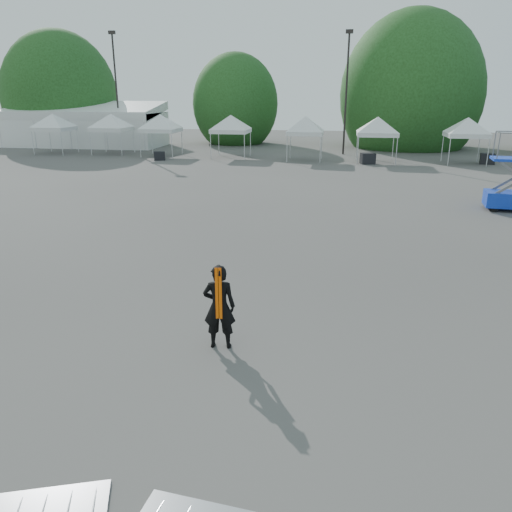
# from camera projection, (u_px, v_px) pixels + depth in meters

# --- Properties ---
(ground) EXTENTS (120.00, 120.00, 0.00)m
(ground) POSITION_uv_depth(u_px,v_px,m) (226.00, 292.00, 13.12)
(ground) COLOR #474442
(ground) RESTS_ON ground
(marquee) EXTENTS (15.00, 6.25, 4.23)m
(marquee) POSITION_uv_depth(u_px,v_px,m) (85.00, 125.00, 48.75)
(marquee) COLOR white
(marquee) RESTS_ON ground
(light_pole_west) EXTENTS (0.60, 0.25, 10.30)m
(light_pole_west) POSITION_uv_depth(u_px,v_px,m) (116.00, 84.00, 46.01)
(light_pole_west) COLOR black
(light_pole_west) RESTS_ON ground
(light_pole_east) EXTENTS (0.60, 0.25, 9.80)m
(light_pole_east) POSITION_uv_depth(u_px,v_px,m) (347.00, 86.00, 40.92)
(light_pole_east) COLOR black
(light_pole_east) RESTS_ON ground
(tree_far_w) EXTENTS (4.80, 4.80, 7.30)m
(tree_far_w) POSITION_uv_depth(u_px,v_px,m) (61.00, 98.00, 51.39)
(tree_far_w) COLOR #382314
(tree_far_w) RESTS_ON ground
(tree_mid_w) EXTENTS (4.16, 4.16, 6.33)m
(tree_mid_w) POSITION_uv_depth(u_px,v_px,m) (236.00, 104.00, 50.64)
(tree_mid_w) COLOR #382314
(tree_mid_w) RESTS_ON ground
(tree_mid_e) EXTENTS (5.12, 5.12, 7.79)m
(tree_mid_e) POSITION_uv_depth(u_px,v_px,m) (411.00, 95.00, 46.76)
(tree_mid_e) COLOR #382314
(tree_mid_e) RESTS_ON ground
(tent_a) EXTENTS (4.00, 4.00, 3.88)m
(tent_a) POSITION_uv_depth(u_px,v_px,m) (53.00, 117.00, 42.34)
(tent_a) COLOR silver
(tent_a) RESTS_ON ground
(tent_b) EXTENTS (4.08, 4.08, 3.88)m
(tent_b) POSITION_uv_depth(u_px,v_px,m) (111.00, 117.00, 41.91)
(tent_b) COLOR silver
(tent_b) RESTS_ON ground
(tent_c) EXTENTS (4.06, 4.06, 3.88)m
(tent_c) POSITION_uv_depth(u_px,v_px,m) (160.00, 118.00, 40.63)
(tent_c) COLOR silver
(tent_c) RESTS_ON ground
(tent_d) EXTENTS (4.11, 4.11, 3.88)m
(tent_d) POSITION_uv_depth(u_px,v_px,m) (231.00, 118.00, 39.77)
(tent_d) COLOR silver
(tent_d) RESTS_ON ground
(tent_e) EXTENTS (3.81, 3.81, 3.88)m
(tent_e) POSITION_uv_depth(u_px,v_px,m) (306.00, 120.00, 37.71)
(tent_e) COLOR silver
(tent_e) RESTS_ON ground
(tent_f) EXTENTS (4.17, 4.17, 3.88)m
(tent_f) POSITION_uv_depth(u_px,v_px,m) (378.00, 120.00, 36.85)
(tent_f) COLOR silver
(tent_f) RESTS_ON ground
(tent_g) EXTENTS (4.00, 4.00, 3.88)m
(tent_g) POSITION_uv_depth(u_px,v_px,m) (468.00, 121.00, 35.95)
(tent_g) COLOR silver
(tent_g) RESTS_ON ground
(man) EXTENTS (0.70, 0.51, 1.79)m
(man) POSITION_uv_depth(u_px,v_px,m) (219.00, 307.00, 10.06)
(man) COLOR black
(man) RESTS_ON ground
(crate_west) EXTENTS (1.02, 0.91, 0.66)m
(crate_west) POSITION_uv_depth(u_px,v_px,m) (160.00, 156.00, 38.83)
(crate_west) COLOR black
(crate_west) RESTS_ON ground
(crate_mid) EXTENTS (1.17, 1.00, 0.79)m
(crate_mid) POSITION_uv_depth(u_px,v_px,m) (368.00, 159.00, 36.74)
(crate_mid) COLOR black
(crate_mid) RESTS_ON ground
(crate_east) EXTENTS (1.11, 0.92, 0.77)m
(crate_east) POSITION_uv_depth(u_px,v_px,m) (487.00, 159.00, 36.67)
(crate_east) COLOR black
(crate_east) RESTS_ON ground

